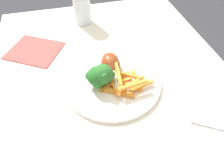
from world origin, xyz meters
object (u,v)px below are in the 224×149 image
(dinner_plate, at_px, (112,80))
(broccoli_floret_middle, at_px, (100,78))
(chicken_drumstick_far, at_px, (109,63))
(carrot_fries_pile, at_px, (125,84))
(broccoli_floret_back, at_px, (97,77))
(broccoli_floret_front, at_px, (102,74))
(dining_table, at_px, (111,97))
(chicken_drumstick_near, at_px, (111,65))
(water_glass, at_px, (82,7))

(dinner_plate, relative_size, broccoli_floret_middle, 5.13)
(dinner_plate, bearing_deg, chicken_drumstick_far, 175.83)
(dinner_plate, relative_size, carrot_fries_pile, 1.83)
(broccoli_floret_back, relative_size, carrot_fries_pile, 0.43)
(broccoli_floret_front, bearing_deg, dining_table, 142.72)
(dinner_plate, distance_m, carrot_fries_pile, 0.05)
(chicken_drumstick_near, xyz_separation_m, water_glass, (-0.31, -0.04, 0.04))
(dinner_plate, bearing_deg, broccoli_floret_middle, -64.70)
(broccoli_floret_middle, bearing_deg, broccoli_floret_back, -108.34)
(dining_table, relative_size, dinner_plate, 3.14)
(dinner_plate, height_order, broccoli_floret_middle, broccoli_floret_middle)
(broccoli_floret_back, xyz_separation_m, chicken_drumstick_near, (-0.06, 0.05, -0.02))
(chicken_drumstick_near, relative_size, water_glass, 1.02)
(dining_table, distance_m, dinner_plate, 0.13)
(broccoli_floret_back, height_order, water_glass, water_glass)
(dinner_plate, xyz_separation_m, carrot_fries_pile, (0.04, 0.03, 0.02))
(dinner_plate, xyz_separation_m, broccoli_floret_middle, (0.02, -0.04, 0.04))
(chicken_drumstick_far, bearing_deg, broccoli_floret_front, -29.84)
(carrot_fries_pile, bearing_deg, dinner_plate, -141.90)
(dinner_plate, xyz_separation_m, water_glass, (-0.35, -0.04, 0.06))
(dinner_plate, distance_m, broccoli_floret_front, 0.06)
(broccoli_floret_front, height_order, broccoli_floret_middle, broccoli_floret_front)
(chicken_drumstick_far, height_order, water_glass, water_glass)
(dining_table, relative_size, chicken_drumstick_near, 6.60)
(dinner_plate, relative_size, broccoli_floret_front, 3.88)
(broccoli_floret_middle, bearing_deg, dining_table, 139.59)
(carrot_fries_pile, xyz_separation_m, chicken_drumstick_near, (-0.08, -0.02, 0.01))
(broccoli_floret_front, bearing_deg, broccoli_floret_middle, -64.08)
(broccoli_floret_front, distance_m, chicken_drumstick_near, 0.07)
(broccoli_floret_front, height_order, chicken_drumstick_far, broccoli_floret_front)
(broccoli_floret_front, height_order, broccoli_floret_back, broccoli_floret_front)
(carrot_fries_pile, height_order, chicken_drumstick_far, chicken_drumstick_far)
(dining_table, distance_m, water_glass, 0.37)
(dining_table, distance_m, chicken_drumstick_far, 0.16)
(dining_table, height_order, dinner_plate, dinner_plate)
(broccoli_floret_front, distance_m, water_glass, 0.36)
(chicken_drumstick_far, bearing_deg, carrot_fries_pile, 17.11)
(dining_table, height_order, broccoli_floret_back, broccoli_floret_back)
(broccoli_floret_back, xyz_separation_m, carrot_fries_pile, (0.02, 0.08, -0.03))
(dining_table, height_order, broccoli_floret_front, broccoli_floret_front)
(carrot_fries_pile, relative_size, water_glass, 1.17)
(dining_table, height_order, broccoli_floret_middle, broccoli_floret_middle)
(broccoli_floret_back, bearing_deg, carrot_fries_pile, 74.72)
(dinner_plate, relative_size, broccoli_floret_back, 4.22)
(broccoli_floret_middle, relative_size, broccoli_floret_back, 0.82)
(broccoli_floret_middle, bearing_deg, water_glass, 179.28)
(dining_table, bearing_deg, chicken_drumstick_near, -176.24)
(dining_table, height_order, chicken_drumstick_near, chicken_drumstick_near)
(chicken_drumstick_near, bearing_deg, chicken_drumstick_far, -151.50)
(dinner_plate, bearing_deg, carrot_fries_pile, 38.10)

